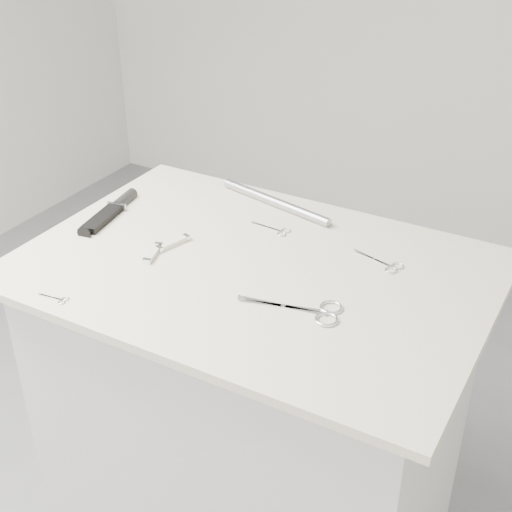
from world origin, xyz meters
The scene contains 10 objects.
plinth centered at (0.00, 0.00, 0.45)m, with size 0.90×0.60×0.90m, color silver.
display_board centered at (0.00, 0.00, 0.91)m, with size 1.00×0.70×0.02m, color beige.
large_shears centered at (0.18, -0.10, 0.92)m, with size 0.21×0.10×0.01m.
embroidery_scissors_a centered at (0.25, 0.14, 0.92)m, with size 0.12×0.06×0.00m.
embroidery_scissors_b centered at (-0.03, 0.16, 0.92)m, with size 0.10×0.04×0.00m.
tiny_scissors centered at (-0.28, -0.31, 0.92)m, with size 0.07×0.03×0.00m.
sheathed_knife centered at (-0.43, 0.05, 0.93)m, with size 0.07×0.22×0.03m.
pocket_knife_a centered at (-0.22, -0.07, 0.92)m, with size 0.04×0.08×0.01m.
pocket_knife_b centered at (-0.20, -0.01, 0.93)m, with size 0.04×0.09×0.01m.
metal_rail centered at (-0.10, 0.28, 0.93)m, with size 0.02×0.02×0.34m, color #989BA0.
Camera 1 is at (0.65, -1.14, 1.71)m, focal length 50.00 mm.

